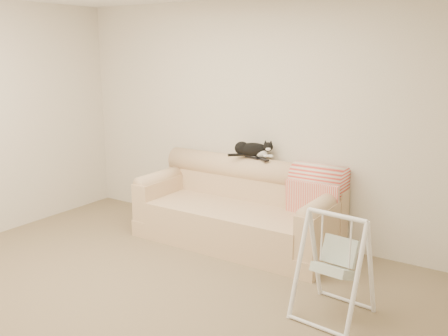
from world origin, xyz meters
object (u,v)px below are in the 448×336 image
(sofa, at_px, (239,210))
(remote_b, at_px, (263,159))
(remote_a, at_px, (252,157))
(baby_swing, at_px, (335,265))
(tuxedo_cat, at_px, (253,149))

(sofa, distance_m, remote_b, 0.62)
(remote_a, height_order, baby_swing, remote_a)
(tuxedo_cat, relative_size, baby_swing, 0.55)
(sofa, bearing_deg, tuxedo_cat, 84.94)
(remote_a, distance_m, remote_b, 0.16)
(remote_b, height_order, tuxedo_cat, tuxedo_cat)
(remote_b, bearing_deg, baby_swing, -41.96)
(sofa, distance_m, tuxedo_cat, 0.69)
(remote_a, xyz_separation_m, remote_b, (0.16, -0.03, -0.00))
(remote_b, bearing_deg, sofa, -131.10)
(remote_b, height_order, baby_swing, remote_b)
(remote_a, height_order, remote_b, remote_a)
(remote_a, height_order, tuxedo_cat, tuxedo_cat)
(sofa, height_order, tuxedo_cat, tuxedo_cat)
(remote_b, distance_m, baby_swing, 1.78)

